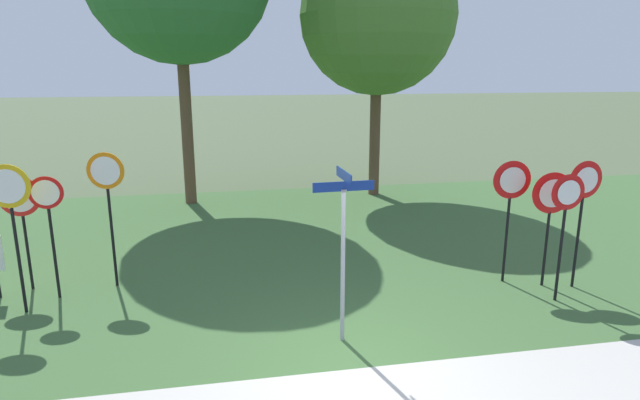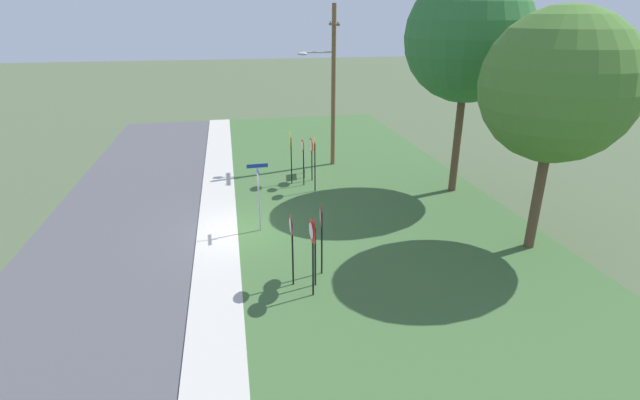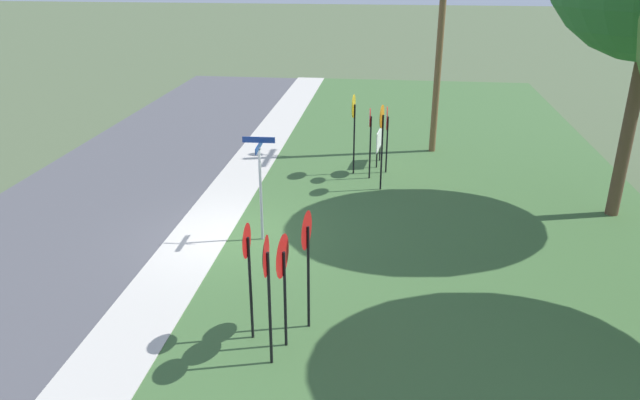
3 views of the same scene
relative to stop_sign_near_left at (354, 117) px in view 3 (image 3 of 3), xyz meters
The scene contains 15 objects.
ground_plane 6.43m from the stop_sign_near_left, 28.43° to the right, with size 160.00×160.00×0.00m, color #4C5B3D.
road_asphalt 9.60m from the stop_sign_near_left, 55.16° to the right, with size 44.00×6.40×0.01m, color #4C4C51.
sidewalk_strip 6.82m from the stop_sign_near_left, 34.63° to the right, with size 44.00×1.60×0.06m, color #BCB7AD.
grass_median 6.51m from the stop_sign_near_left, 30.01° to the left, with size 44.00×12.00×0.04m, color #3D6033.
stop_sign_near_left is the anchor object (origin of this frame).
stop_sign_near_right 1.17m from the stop_sign_near_left, 101.83° to the left, with size 0.78×0.10×2.29m.
stop_sign_far_left 1.69m from the stop_sign_near_left, 34.60° to the left, with size 0.71×0.13×2.73m.
stop_sign_far_center 0.76m from the stop_sign_near_left, 53.78° to the left, with size 0.61×0.10×2.38m.
yield_sign_near_left 10.45m from the stop_sign_near_left, ahead, with size 0.74×0.11×2.57m.
yield_sign_near_right 9.19m from the stop_sign_near_left, ahead, with size 0.76×0.13×2.52m.
yield_sign_far_left 9.78m from the stop_sign_near_left, ahead, with size 0.67×0.10×2.44m.
yield_sign_far_right 9.88m from the stop_sign_near_left, ahead, with size 0.82×0.13×2.34m.
street_name_post 5.75m from the stop_sign_near_left, 20.30° to the right, with size 0.96×0.82×2.79m.
utility_pole 4.78m from the stop_sign_near_left, 136.93° to the left, with size 2.10×2.10×8.67m.
notice_board 1.79m from the stop_sign_near_left, 142.36° to the left, with size 1.10×0.15×1.25m.
Camera 3 is at (13.87, 4.14, 7.00)m, focal length 33.46 mm.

